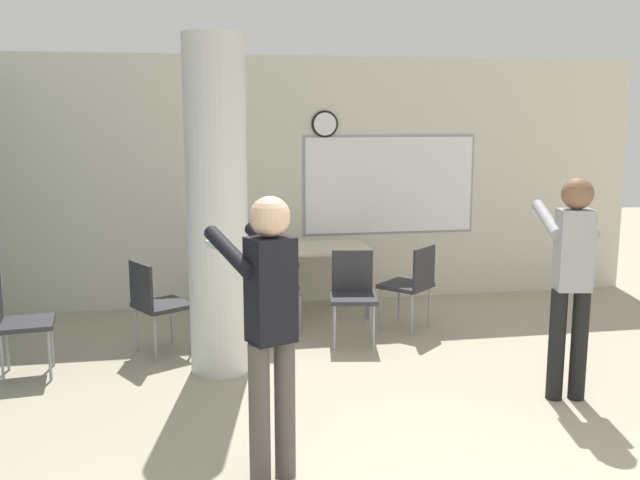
{
  "coord_description": "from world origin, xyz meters",
  "views": [
    {
      "loc": [
        -1.26,
        -2.99,
        2.17
      ],
      "look_at": [
        -0.26,
        2.55,
        1.17
      ],
      "focal_mm": 40.0,
      "sensor_mm": 36.0,
      "label": 1
    }
  ],
  "objects_px": {
    "folding_table": "(294,252)",
    "chair_table_front": "(353,290)",
    "person_playing_side": "(571,271)",
    "bottle_on_table": "(264,242)",
    "person_playing_front": "(269,316)",
    "chair_by_left_wall": "(16,317)",
    "chair_near_pillar": "(155,300)",
    "chair_table_left": "(269,288)",
    "chair_table_right": "(412,281)"
  },
  "relations": [
    {
      "from": "chair_table_right",
      "to": "person_playing_side",
      "type": "relative_size",
      "value": 0.51
    },
    {
      "from": "person_playing_side",
      "to": "person_playing_front",
      "type": "bearing_deg",
      "value": -160.69
    },
    {
      "from": "chair_table_front",
      "to": "chair_near_pillar",
      "type": "distance_m",
      "value": 1.84
    },
    {
      "from": "chair_table_right",
      "to": "bottle_on_table",
      "type": "bearing_deg",
      "value": 156.14
    },
    {
      "from": "chair_near_pillar",
      "to": "chair_table_left",
      "type": "bearing_deg",
      "value": 14.89
    },
    {
      "from": "chair_table_left",
      "to": "person_playing_front",
      "type": "height_order",
      "value": "person_playing_front"
    },
    {
      "from": "folding_table",
      "to": "bottle_on_table",
      "type": "bearing_deg",
      "value": -158.97
    },
    {
      "from": "chair_by_left_wall",
      "to": "chair_table_front",
      "type": "bearing_deg",
      "value": 7.93
    },
    {
      "from": "chair_table_right",
      "to": "chair_near_pillar",
      "type": "xyz_separation_m",
      "value": [
        -2.51,
        -0.32,
        0.0
      ]
    },
    {
      "from": "chair_table_front",
      "to": "chair_by_left_wall",
      "type": "relative_size",
      "value": 1.0
    },
    {
      "from": "folding_table",
      "to": "person_playing_front",
      "type": "relative_size",
      "value": 0.93
    },
    {
      "from": "folding_table",
      "to": "chair_table_left",
      "type": "height_order",
      "value": "chair_table_left"
    },
    {
      "from": "chair_table_left",
      "to": "bottle_on_table",
      "type": "bearing_deg",
      "value": 87.9
    },
    {
      "from": "chair_table_front",
      "to": "chair_table_right",
      "type": "height_order",
      "value": "same"
    },
    {
      "from": "chair_near_pillar",
      "to": "person_playing_front",
      "type": "xyz_separation_m",
      "value": [
        0.77,
        -2.41,
        0.5
      ]
    },
    {
      "from": "chair_near_pillar",
      "to": "chair_table_left",
      "type": "height_order",
      "value": "same"
    },
    {
      "from": "folding_table",
      "to": "chair_near_pillar",
      "type": "bearing_deg",
      "value": -142.84
    },
    {
      "from": "chair_table_left",
      "to": "person_playing_front",
      "type": "bearing_deg",
      "value": -96.02
    },
    {
      "from": "chair_table_front",
      "to": "chair_table_left",
      "type": "relative_size",
      "value": 1.0
    },
    {
      "from": "bottle_on_table",
      "to": "chair_table_left",
      "type": "height_order",
      "value": "bottle_on_table"
    },
    {
      "from": "folding_table",
      "to": "bottle_on_table",
      "type": "relative_size",
      "value": 6.15
    },
    {
      "from": "chair_table_right",
      "to": "person_playing_front",
      "type": "height_order",
      "value": "person_playing_front"
    },
    {
      "from": "person_playing_side",
      "to": "person_playing_front",
      "type": "distance_m",
      "value": 2.51
    },
    {
      "from": "chair_table_right",
      "to": "chair_table_left",
      "type": "distance_m",
      "value": 1.45
    },
    {
      "from": "folding_table",
      "to": "person_playing_side",
      "type": "relative_size",
      "value": 0.94
    },
    {
      "from": "bottle_on_table",
      "to": "person_playing_front",
      "type": "xyz_separation_m",
      "value": [
        -0.31,
        -3.35,
        0.16
      ]
    },
    {
      "from": "bottle_on_table",
      "to": "chair_near_pillar",
      "type": "bearing_deg",
      "value": -138.79
    },
    {
      "from": "chair_by_left_wall",
      "to": "chair_near_pillar",
      "type": "relative_size",
      "value": 1.0
    },
    {
      "from": "folding_table",
      "to": "chair_table_front",
      "type": "height_order",
      "value": "chair_table_front"
    },
    {
      "from": "chair_near_pillar",
      "to": "folding_table",
      "type": "bearing_deg",
      "value": 37.16
    },
    {
      "from": "folding_table",
      "to": "chair_table_front",
      "type": "relative_size",
      "value": 1.83
    },
    {
      "from": "chair_near_pillar",
      "to": "person_playing_front",
      "type": "height_order",
      "value": "person_playing_front"
    },
    {
      "from": "chair_table_front",
      "to": "person_playing_side",
      "type": "relative_size",
      "value": 0.51
    },
    {
      "from": "chair_near_pillar",
      "to": "person_playing_side",
      "type": "bearing_deg",
      "value": -26.61
    },
    {
      "from": "chair_table_left",
      "to": "person_playing_front",
      "type": "relative_size",
      "value": 0.51
    },
    {
      "from": "bottle_on_table",
      "to": "person_playing_front",
      "type": "relative_size",
      "value": 0.15
    },
    {
      "from": "chair_table_right",
      "to": "chair_table_left",
      "type": "relative_size",
      "value": 1.0
    },
    {
      "from": "bottle_on_table",
      "to": "chair_table_left",
      "type": "distance_m",
      "value": 0.75
    },
    {
      "from": "chair_near_pillar",
      "to": "person_playing_side",
      "type": "distance_m",
      "value": 3.55
    },
    {
      "from": "folding_table",
      "to": "chair_table_front",
      "type": "bearing_deg",
      "value": -67.97
    },
    {
      "from": "chair_by_left_wall",
      "to": "chair_near_pillar",
      "type": "bearing_deg",
      "value": 17.82
    },
    {
      "from": "chair_near_pillar",
      "to": "person_playing_front",
      "type": "distance_m",
      "value": 2.58
    },
    {
      "from": "chair_table_front",
      "to": "chair_table_right",
      "type": "relative_size",
      "value": 1.0
    },
    {
      "from": "chair_table_left",
      "to": "person_playing_side",
      "type": "xyz_separation_m",
      "value": [
        2.09,
        -1.86,
        0.49
      ]
    },
    {
      "from": "chair_table_front",
      "to": "person_playing_side",
      "type": "xyz_separation_m",
      "value": [
        1.31,
        -1.63,
        0.49
      ]
    },
    {
      "from": "chair_table_left",
      "to": "person_playing_side",
      "type": "relative_size",
      "value": 0.51
    },
    {
      "from": "bottle_on_table",
      "to": "person_playing_side",
      "type": "xyz_separation_m",
      "value": [
        2.06,
        -2.52,
        0.16
      ]
    },
    {
      "from": "chair_table_left",
      "to": "chair_by_left_wall",
      "type": "bearing_deg",
      "value": -163.6
    },
    {
      "from": "chair_table_front",
      "to": "person_playing_front",
      "type": "xyz_separation_m",
      "value": [
        -1.06,
        -2.46,
        0.5
      ]
    },
    {
      "from": "chair_near_pillar",
      "to": "chair_by_left_wall",
      "type": "bearing_deg",
      "value": -162.18
    }
  ]
}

